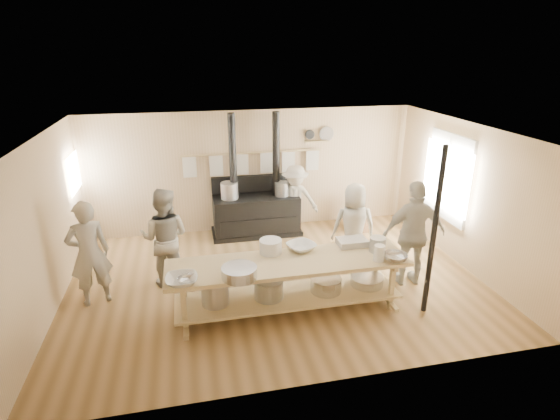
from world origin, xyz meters
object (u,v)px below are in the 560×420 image
at_px(cook_center, 354,226).
at_px(cook_by_window, 295,200).
at_px(cook_right, 414,234).
at_px(roasting_pan, 352,242).
at_px(cook_far_left, 89,254).
at_px(cook_left, 165,238).
at_px(prep_table, 288,281).
at_px(chair, 357,220).
at_px(stove, 256,211).

relative_size(cook_center, cook_by_window, 1.05).
xyz_separation_m(cook_right, roasting_pan, (-1.11, -0.07, -0.01)).
distance_m(cook_far_left, cook_left, 1.18).
relative_size(prep_table, chair, 4.38).
relative_size(chair, roasting_pan, 1.76).
relative_size(cook_left, cook_by_window, 1.12).
bearing_deg(chair, stove, 163.42).
distance_m(stove, cook_far_left, 3.64).
relative_size(prep_table, cook_far_left, 2.10).
bearing_deg(cook_right, prep_table, 15.36).
bearing_deg(cook_left, chair, -145.30).
bearing_deg(cook_left, cook_by_window, -133.91).
height_order(stove, chair, stove).
bearing_deg(roasting_pan, chair, 65.65).
height_order(cook_right, cook_by_window, cook_right).
relative_size(stove, cook_by_window, 1.71).
bearing_deg(prep_table, cook_center, 37.86).
height_order(cook_left, cook_by_window, cook_left).
height_order(cook_far_left, cook_by_window, cook_far_left).
xyz_separation_m(stove, cook_far_left, (-2.93, -2.14, 0.34)).
bearing_deg(prep_table, cook_far_left, 163.37).
relative_size(cook_far_left, cook_center, 1.08).
height_order(stove, cook_center, stove).
xyz_separation_m(stove, cook_center, (1.48, -1.86, 0.28)).
distance_m(cook_center, cook_by_window, 1.82).
relative_size(stove, roasting_pan, 5.56).
distance_m(stove, prep_table, 3.02).
height_order(cook_right, roasting_pan, cook_right).
bearing_deg(cook_by_window, cook_far_left, -145.26).
bearing_deg(cook_by_window, cook_right, -53.11).
relative_size(stove, cook_far_left, 1.52).
bearing_deg(prep_table, cook_left, 145.54).
xyz_separation_m(prep_table, cook_far_left, (-2.92, 0.87, 0.34)).
bearing_deg(roasting_pan, cook_by_window, 96.97).
bearing_deg(cook_left, cook_right, -177.24).
distance_m(stove, chair, 2.25).
relative_size(prep_table, roasting_pan, 7.69).
relative_size(cook_center, chair, 1.94).
bearing_deg(cook_center, cook_right, 145.22).
xyz_separation_m(prep_table, cook_left, (-1.81, 1.24, 0.33)).
bearing_deg(cook_center, chair, -104.57).
distance_m(prep_table, chair, 3.51).
relative_size(cook_far_left, cook_by_window, 1.13).
distance_m(cook_left, chair, 4.32).
xyz_separation_m(cook_by_window, chair, (1.39, -0.14, -0.52)).
bearing_deg(cook_center, stove, -41.05).
bearing_deg(stove, cook_center, -51.51).
distance_m(cook_far_left, cook_right, 5.19).
xyz_separation_m(cook_left, cook_center, (3.29, -0.09, -0.06)).
bearing_deg(roasting_pan, cook_left, 162.70).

